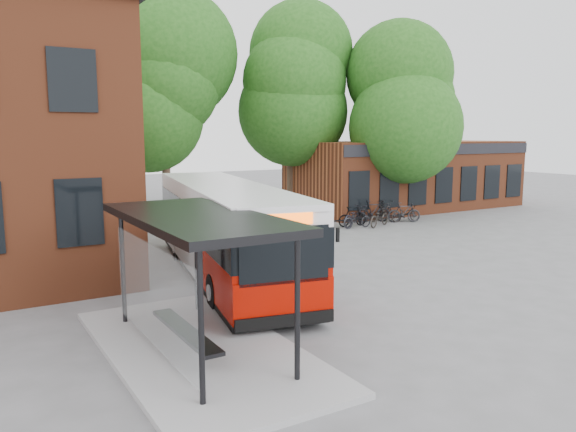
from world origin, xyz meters
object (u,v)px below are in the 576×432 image
bicycle_5 (386,210)px  bicycle_6 (406,213)px  bicycle_3 (373,211)px  bicycle_0 (357,219)px  bicycle_2 (355,216)px  bicycle_4 (379,217)px  bicycle_7 (404,212)px  city_bus (225,231)px  bicycle_1 (353,217)px  bus_shelter (198,283)px

bicycle_5 → bicycle_6: bearing=-177.9°
bicycle_3 → bicycle_0: bearing=132.0°
bicycle_2 → bicycle_3: (1.60, 0.58, 0.06)m
bicycle_0 → bicycle_4: bicycle_4 is taller
bicycle_7 → bicycle_3: bearing=82.5°
city_bus → bicycle_7: city_bus is taller
bicycle_6 → bicycle_3: bearing=73.5°
city_bus → bicycle_3: city_bus is taller
city_bus → bicycle_6: (12.51, 5.35, -1.02)m
bicycle_1 → bicycle_4: same height
bicycle_4 → bicycle_2: bearing=32.7°
bicycle_0 → bicycle_3: (1.81, 1.01, 0.13)m
bicycle_2 → bicycle_5: (2.73, 0.94, 0.03)m
bicycle_0 → bus_shelter: bearing=128.5°
bicycle_0 → bicycle_1: 0.53m
bicycle_4 → bicycle_5: 2.36m
bicycle_3 → bicycle_6: bicycle_3 is taller
bicycle_1 → bicycle_7: bearing=-92.8°
bus_shelter → bicycle_2: (12.46, 10.93, -0.96)m
bicycle_2 → bicycle_6: bicycle_2 is taller
bicycle_3 → bicycle_4: size_ratio=1.01×
city_bus → bicycle_0: 10.55m
bicycle_0 → bicycle_7: bicycle_7 is taller
city_bus → bicycle_0: city_bus is taller
bicycle_0 → bicycle_5: bicycle_5 is taller
bicycle_3 → bicycle_5: (1.13, 0.35, -0.04)m
bicycle_2 → city_bus: bearing=101.1°
bicycle_6 → bicycle_2: bearing=96.8°
bus_shelter → bicycle_2: bearing=41.3°
bus_shelter → bicycle_2: 16.60m
bus_shelter → city_bus: (3.07, 5.42, 0.00)m
bicycle_7 → city_bus: bearing=137.8°
bicycle_3 → bicycle_5: size_ratio=1.07×
city_bus → bicycle_2: bearing=41.7°
bicycle_1 → bicycle_5: size_ratio=0.93×
bus_shelter → bicycle_1: bus_shelter is taller
city_bus → bicycle_4: bearing=36.5°
bicycle_2 → bicycle_4: 1.17m
bicycle_2 → bicycle_5: 2.89m
bicycle_0 → bicycle_3: bicycle_3 is taller
bus_shelter → bicycle_0: bearing=40.6°
city_bus → bicycle_6: bearing=34.4°
bicycle_5 → bicycle_7: size_ratio=1.02×
bicycle_1 → bicycle_4: 1.29m
bus_shelter → bicycle_1: size_ratio=4.36×
bicycle_7 → bicycle_5: bearing=33.6°
bicycle_0 → bicycle_5: bearing=-67.3°
bicycle_5 → bicycle_7: bearing=172.3°
city_bus → bicycle_6: city_bus is taller
bicycle_4 → bicycle_5: bearing=-72.6°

